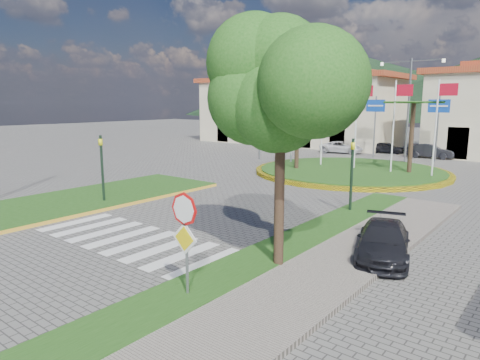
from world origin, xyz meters
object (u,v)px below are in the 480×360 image
Objects in this scene: stop_sign at (185,228)px; car_dark_b at (431,151)px; white_van at (341,147)px; roundabout_island at (351,171)px; car_dark_a at (387,148)px; car_side_right at (383,241)px; deciduous_tree at (281,83)px.

car_dark_b is (-2.90, 31.64, -1.17)m from stop_sign.
white_van is at bearing 109.10° from stop_sign.
roundabout_island is at bearing -164.75° from white_van.
stop_sign is 33.69m from car_dark_a.
car_dark_a is (3.37, 2.52, -0.02)m from white_van.
stop_sign reaches higher than car_side_right.
deciduous_tree is 1.73× the size of white_van.
roundabout_island reaches higher than car_side_right.
car_dark_b is (4.24, -1.26, 0.09)m from car_dark_a.
stop_sign is 0.72× the size of car_side_right.
deciduous_tree is at bearing -144.41° from car_side_right.
stop_sign is 0.39× the size of deciduous_tree.
car_side_right is (13.12, -24.62, -0.02)m from white_van.
deciduous_tree is 5.75m from car_side_right.
white_van is 1.08× the size of car_side_right.
car_dark_a is at bearing 91.59° from car_side_right.
roundabout_island is at bearing 99.55° from car_side_right.
stop_sign reaches higher than car_dark_a.
roundabout_island is 3.47× the size of car_side_right.
roundabout_island is 11.78m from car_dark_b.
roundabout_island reaches higher than stop_sign.
car_side_right is at bearing -62.29° from roundabout_island.
stop_sign is 6.45m from car_side_right.
roundabout_island is at bearing 178.74° from car_dark_a.
car_dark_a is 4.43m from car_dark_b.
deciduous_tree is 29.88m from white_van.
stop_sign is at bearing -132.44° from car_side_right.
roundabout_island is 13.07m from car_dark_a.
car_side_right is at bearing 65.72° from stop_sign.
deciduous_tree is at bearing -176.67° from car_dark_b.
car_dark_a is 0.85× the size of car_side_right.
car_dark_a is 28.83m from car_side_right.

